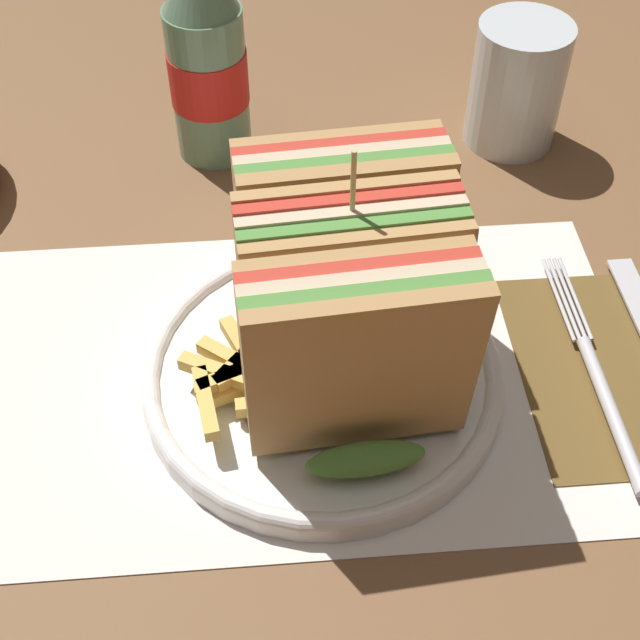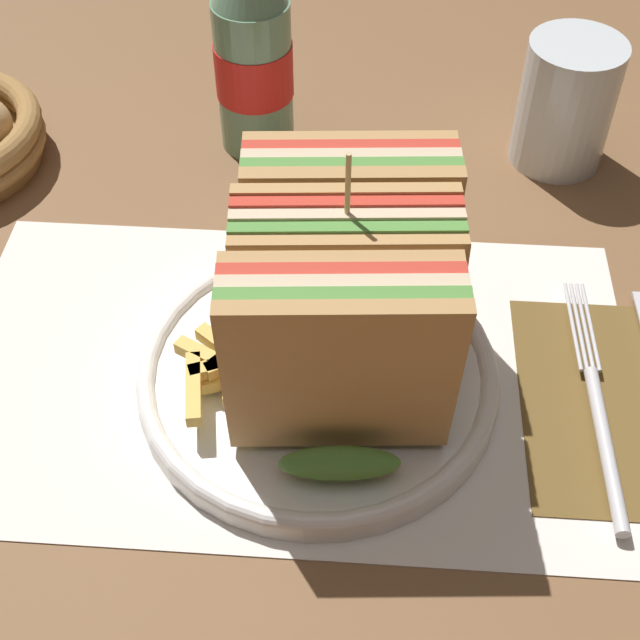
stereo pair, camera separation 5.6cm
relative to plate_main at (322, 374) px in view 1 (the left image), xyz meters
The scene contains 9 objects.
ground_plane 0.02m from the plate_main, 107.00° to the left, with size 4.00×4.00×0.00m, color brown.
placemat 0.02m from the plate_main, 155.84° to the left, with size 0.45×0.27×0.00m.
plate_main is the anchor object (origin of this frame).
club_sandwich 0.07m from the plate_main, ahead, with size 0.13×0.19×0.17m.
fries_pile 0.05m from the plate_main, 161.75° to the right, with size 0.10×0.10×0.02m.
napkin 0.20m from the plate_main, ahead, with size 0.14×0.17×0.00m.
fork 0.18m from the plate_main, ahead, with size 0.02×0.20×0.01m.
coke_bottle_near 0.28m from the plate_main, 104.92° to the left, with size 0.06×0.06×0.20m.
glass_near 0.31m from the plate_main, 54.81° to the left, with size 0.08×0.08×0.10m.
Camera 1 is at (-0.02, -0.38, 0.46)m, focal length 50.00 mm.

